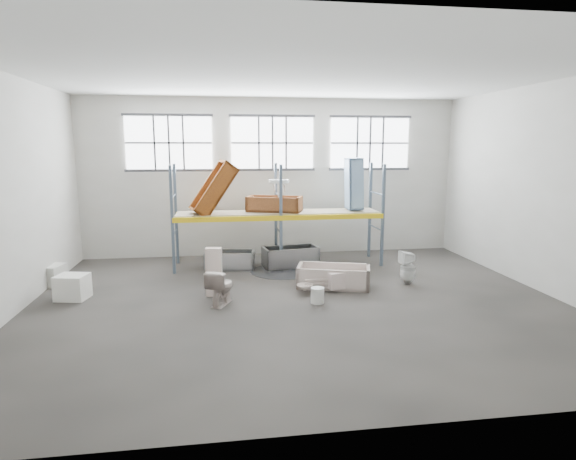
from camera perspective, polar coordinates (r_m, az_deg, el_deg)
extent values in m
cube|color=#4E4842|center=(10.93, 1.14, -8.88)|extent=(12.00, 10.00, 0.10)
cube|color=silver|center=(10.45, 1.25, 18.60)|extent=(12.00, 10.00, 0.10)
cube|color=#B4B0A6|center=(15.37, -1.91, 6.34)|extent=(12.00, 0.10, 5.00)
cube|color=#B9B6AB|center=(5.51, 9.82, -0.51)|extent=(12.00, 0.10, 5.00)
cube|color=#A6A399|center=(11.13, -31.29, 3.46)|extent=(0.10, 10.00, 5.00)
cube|color=#A29F96|center=(12.85, 28.96, 4.36)|extent=(0.10, 10.00, 5.00)
cube|color=white|center=(15.21, -14.15, 10.15)|extent=(2.60, 0.04, 1.60)
cube|color=white|center=(15.23, -1.89, 10.44)|extent=(2.60, 0.04, 1.60)
cube|color=white|center=(15.91, 9.83, 10.29)|extent=(2.60, 0.04, 1.60)
cube|color=slate|center=(13.31, -13.78, 1.14)|extent=(0.08, 0.08, 3.00)
cube|color=slate|center=(14.50, -13.34, 1.87)|extent=(0.08, 0.08, 3.00)
cube|color=slate|center=(13.36, -0.86, 1.46)|extent=(0.08, 0.08, 3.00)
cube|color=slate|center=(14.54, -1.47, 2.16)|extent=(0.08, 0.08, 3.00)
cube|color=slate|center=(14.06, 11.36, 1.69)|extent=(0.08, 0.08, 3.00)
cube|color=slate|center=(15.18, 9.85, 2.35)|extent=(0.08, 0.08, 3.00)
cube|color=yellow|center=(13.36, -0.86, 1.46)|extent=(6.00, 0.10, 0.14)
cube|color=yellow|center=(14.54, -1.47, 2.16)|extent=(6.00, 0.10, 0.14)
cube|color=gray|center=(13.94, -1.18, 2.15)|extent=(5.90, 1.10, 0.03)
cylinder|color=black|center=(13.47, -0.74, -4.98)|extent=(1.80, 1.80, 0.00)
cube|color=beige|center=(11.60, 5.92, -6.09)|extent=(0.45, 0.30, 0.40)
imported|color=#F2DBCD|center=(11.46, 2.02, -6.88)|extent=(0.42, 0.42, 0.13)
imported|color=beige|center=(10.73, -8.12, -6.78)|extent=(0.74, 0.91, 0.81)
cube|color=beige|center=(11.34, -8.91, -5.00)|extent=(0.39, 0.28, 1.15)
imported|color=white|center=(12.56, 14.25, -4.38)|extent=(0.44, 0.43, 0.86)
imported|color=white|center=(13.61, -1.11, 4.14)|extent=(0.68, 0.59, 0.51)
cylinder|color=silver|center=(10.80, 3.57, -7.86)|extent=(0.40, 0.40, 0.35)
cube|color=white|center=(12.11, -24.55, -6.26)|extent=(0.77, 0.70, 0.57)
cube|color=beige|center=(13.55, -26.74, -4.87)|extent=(0.76, 0.76, 0.52)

